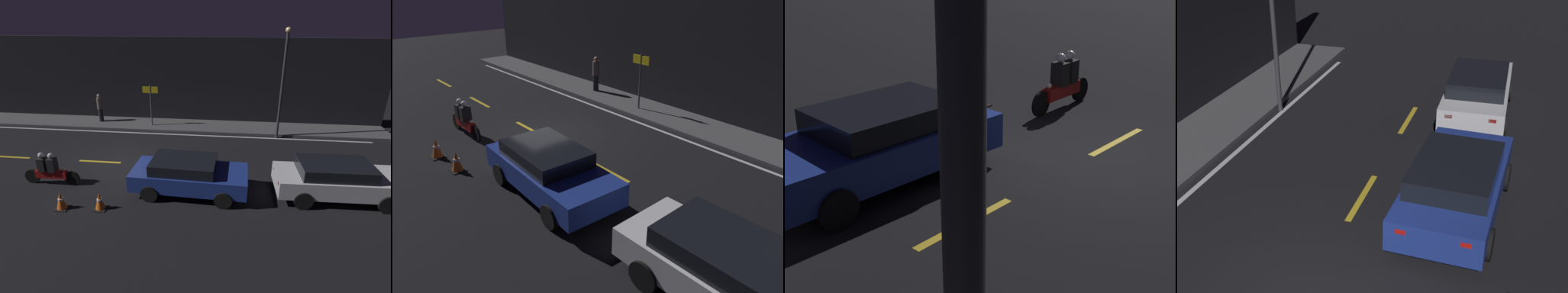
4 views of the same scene
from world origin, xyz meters
The scene contains 16 objects.
ground_plane centered at (0.00, 0.00, 0.00)m, with size 56.00×56.00×0.00m, color black.
raised_curb centered at (0.00, 5.16, 0.07)m, with size 28.00×2.12×0.15m.
building_front centered at (0.00, 6.37, 2.56)m, with size 28.00×0.30×5.11m.
lane_dash_a centered at (-10.00, 0.00, 0.00)m, with size 2.00×0.14×0.01m.
lane_dash_b centered at (-5.50, 0.00, 0.00)m, with size 2.00×0.14×0.01m.
lane_dash_c centered at (-1.00, 0.00, 0.00)m, with size 2.00×0.14×0.01m.
lane_dash_d centered at (3.50, 0.00, 0.00)m, with size 2.00×0.14×0.01m.
lane_dash_e centered at (8.00, 0.00, 0.00)m, with size 2.00×0.14×0.01m.
lane_solid_kerb centered at (0.00, 3.85, 0.00)m, with size 25.20×0.14×0.01m.
sedan_blue centered at (3.45, -2.09, 0.75)m, with size 4.40×2.12×1.37m.
sedan_white centered at (8.95, -1.88, 0.77)m, with size 4.63×2.00×1.42m.
motorcycle centered at (-2.12, -2.14, 0.64)m, with size 2.28×0.37×1.37m.
traffic_cone_near centered at (-0.85, -3.72, 0.33)m, with size 0.45×0.45×0.67m.
traffic_cone_mid centered at (0.51, -3.59, 0.32)m, with size 0.45×0.45×0.66m.
pedestrian centered at (-3.03, 5.26, 1.02)m, with size 0.34×0.34×1.72m.
shop_sign centered at (0.29, 4.89, 1.83)m, with size 0.90×0.08×2.40m.
Camera 2 is at (11.23, -7.25, 5.69)m, focal length 35.00 mm.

